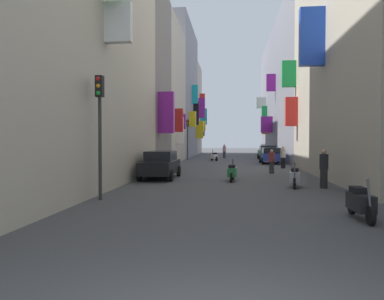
{
  "coord_description": "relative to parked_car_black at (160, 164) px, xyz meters",
  "views": [
    {
      "loc": [
        0.05,
        -3.76,
        2.11
      ],
      "look_at": [
        -3.43,
        29.24,
        1.25
      ],
      "focal_mm": 35.05,
      "sensor_mm": 36.0,
      "label": 1
    }
  ],
  "objects": [
    {
      "name": "ground_plane",
      "position": [
        3.86,
        13.35,
        -0.79
      ],
      "size": [
        140.0,
        140.0,
        0.0
      ],
      "primitive_type": "plane",
      "color": "#424244"
    },
    {
      "name": "building_left_mid_a",
      "position": [
        -4.13,
        7.57,
        5.95
      ],
      "size": [
        7.33,
        6.73,
        13.52
      ],
      "color": "slate",
      "rests_on": "ground"
    },
    {
      "name": "building_left_mid_b",
      "position": [
        -4.14,
        15.85,
        5.91
      ],
      "size": [
        6.71,
        9.8,
        13.41
      ],
      "color": "#BCB29E",
      "rests_on": "ground"
    },
    {
      "name": "building_left_mid_c",
      "position": [
        -4.13,
        28.07,
        7.58
      ],
      "size": [
        7.01,
        14.62,
        16.77
      ],
      "color": "gray",
      "rests_on": "ground"
    },
    {
      "name": "building_left_far",
      "position": [
        -4.11,
        39.35,
        6.21
      ],
      "size": [
        7.08,
        7.98,
        14.02
      ],
      "color": "#B2A899",
      "rests_on": "ground"
    },
    {
      "name": "building_right_mid_c",
      "position": [
        11.85,
        1.38,
        8.6
      ],
      "size": [
        7.3,
        17.44,
        18.8
      ],
      "color": "#BCB29E",
      "rests_on": "ground"
    },
    {
      "name": "building_right_far",
      "position": [
        11.85,
        26.73,
        7.08
      ],
      "size": [
        7.4,
        33.26,
        15.74
      ],
      "color": "gray",
      "rests_on": "ground"
    },
    {
      "name": "parked_car_black",
      "position": [
        0.0,
        0.0,
        0.0
      ],
      "size": [
        1.84,
        4.23,
        1.52
      ],
      "color": "black",
      "rests_on": "ground"
    },
    {
      "name": "parked_car_blue",
      "position": [
        7.49,
        14.25,
        -0.03
      ],
      "size": [
        1.87,
        4.0,
        1.44
      ],
      "color": "navy",
      "rests_on": "ground"
    },
    {
      "name": "parked_car_green",
      "position": [
        7.86,
        21.73,
        0.01
      ],
      "size": [
        1.97,
        4.04,
        1.53
      ],
      "color": "#236638",
      "rests_on": "ground"
    },
    {
      "name": "scooter_silver",
      "position": [
        6.75,
        -3.21,
        -0.33
      ],
      "size": [
        0.62,
        1.76,
        1.13
      ],
      "color": "#ADADB2",
      "rests_on": "ground"
    },
    {
      "name": "scooter_red",
      "position": [
        7.57,
        27.23,
        -0.33
      ],
      "size": [
        0.83,
        1.85,
        1.13
      ],
      "color": "red",
      "rests_on": "ground"
    },
    {
      "name": "scooter_white",
      "position": [
        2.16,
        17.96,
        -0.33
      ],
      "size": [
        0.84,
        1.86,
        1.13
      ],
      "color": "silver",
      "rests_on": "ground"
    },
    {
      "name": "scooter_black",
      "position": [
        7.34,
        -10.04,
        -0.33
      ],
      "size": [
        0.45,
        1.91,
        1.13
      ],
      "color": "black",
      "rests_on": "ground"
    },
    {
      "name": "scooter_green",
      "position": [
        3.95,
        -0.87,
        -0.33
      ],
      "size": [
        0.52,
        1.93,
        1.13
      ],
      "color": "#287F3D",
      "rests_on": "ground"
    },
    {
      "name": "pedestrian_crossing",
      "position": [
        3.07,
        24.21,
        0.03
      ],
      "size": [
        0.52,
        0.52,
        1.65
      ],
      "color": "#373737",
      "rests_on": "ground"
    },
    {
      "name": "pedestrian_near_left",
      "position": [
        7.96,
        -3.43,
        0.08
      ],
      "size": [
        0.52,
        0.52,
        1.74
      ],
      "color": "#252525",
      "rests_on": "ground"
    },
    {
      "name": "pedestrian_near_right",
      "position": [
        6.47,
        3.88,
        -0.03
      ],
      "size": [
        0.46,
        0.46,
        1.54
      ],
      "color": "#303030",
      "rests_on": "ground"
    },
    {
      "name": "pedestrian_mid_street",
      "position": [
        7.78,
        8.33,
        0.04
      ],
      "size": [
        0.51,
        0.51,
        1.66
      ],
      "color": "black",
      "rests_on": "ground"
    },
    {
      "name": "traffic_light_near_corner",
      "position": [
        -0.75,
        19.26,
        2.15
      ],
      "size": [
        0.26,
        0.34,
        4.32
      ],
      "color": "#2D2D2D",
      "rests_on": "ground"
    },
    {
      "name": "traffic_light_far_corner",
      "position": [
        -0.72,
        -7.59,
        2.19
      ],
      "size": [
        0.26,
        0.34,
        4.39
      ],
      "color": "#2D2D2D",
      "rests_on": "ground"
    }
  ]
}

